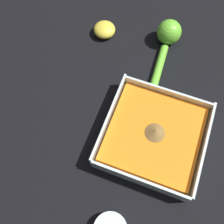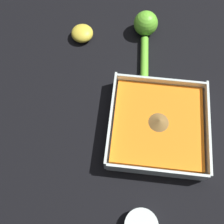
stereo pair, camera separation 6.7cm
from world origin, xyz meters
name	(u,v)px [view 1 (the left image)]	position (x,y,z in m)	size (l,w,h in m)	color
ground_plane	(140,133)	(0.00, 0.00, 0.00)	(4.00, 4.00, 0.00)	black
square_dish	(153,136)	(0.00, 0.04, 0.02)	(0.24, 0.24, 0.06)	silver
lemon_squeezer	(167,38)	(-0.30, -0.01, 0.03)	(0.22, 0.07, 0.07)	#6BC633
lemon_half	(104,30)	(-0.27, -0.20, 0.02)	(0.07, 0.07, 0.04)	yellow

